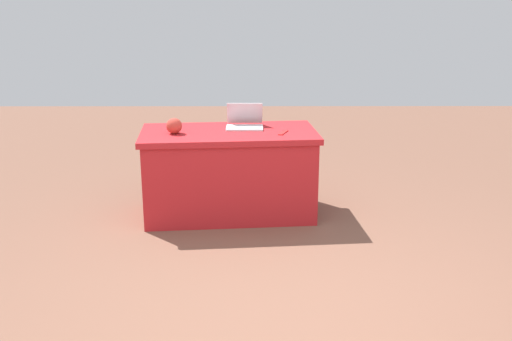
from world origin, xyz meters
TOP-DOWN VIEW (x-y plane):
  - ground_plane at (0.00, 0.00)m, footprint 14.40×14.40m
  - table_foreground at (0.38, -1.84)m, footprint 1.56×0.90m
  - laptop_silver at (0.25, -1.98)m, footprint 0.32×0.29m
  - yarn_ball at (0.83, -1.74)m, footprint 0.13×0.13m
  - scissors_red at (-0.08, -1.76)m, footprint 0.09×0.18m

SIDE VIEW (x-z plane):
  - ground_plane at x=0.00m, z-range 0.00..0.00m
  - table_foreground at x=0.38m, z-range 0.00..0.75m
  - scissors_red at x=-0.08m, z-range 0.75..0.76m
  - laptop_silver at x=0.25m, z-range 0.69..0.89m
  - yarn_ball at x=0.83m, z-range 0.75..0.88m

